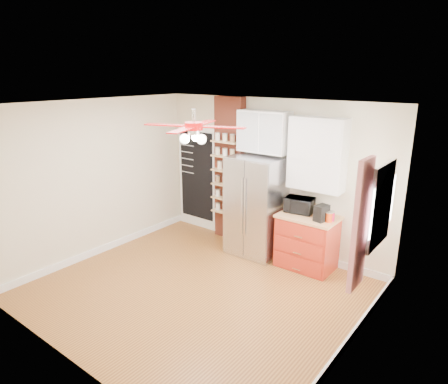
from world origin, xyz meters
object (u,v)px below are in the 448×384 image
Objects in this scene: coffee_maker at (322,213)px; pantry_jar_oats at (220,165)px; red_cabinet at (307,241)px; ceiling_fan at (194,127)px; fridge at (256,206)px; canister_left at (329,217)px; toaster_oven at (299,205)px.

pantry_jar_oats is at bearing -173.34° from coffee_maker.
ceiling_fan is (-0.92, -1.68, 1.97)m from red_cabinet.
red_cabinet is 2.16m from pantry_jar_oats.
fridge is 11.80× the size of canister_left.
ceiling_fan is 2.28m from pantry_jar_oats.
canister_left is 1.04× the size of pantry_jar_oats.
fridge is at bearing 179.21° from canister_left.
coffee_maker is (1.18, 1.59, -1.40)m from ceiling_fan.
canister_left is at bearing -4.93° from pantry_jar_oats.
toaster_oven is at bearing 163.62° from red_cabinet.
red_cabinet is at bearing 169.52° from canister_left.
pantry_jar_oats reaches higher than canister_left.
red_cabinet is 0.61m from toaster_oven.
toaster_oven is at bearing 8.00° from fridge.
fridge is 1.34m from canister_left.
red_cabinet is at bearing -25.61° from toaster_oven.
pantry_jar_oats is at bearing 118.75° from ceiling_fan.
toaster_oven is 1.77m from pantry_jar_oats.
fridge is at bearing 178.76° from toaster_oven.
fridge is 6.90× the size of coffee_maker.
toaster_oven is at bearing 167.43° from canister_left.
red_cabinet is 2.08× the size of toaster_oven.
canister_left is at bearing 51.32° from ceiling_fan.
fridge is 1.06m from red_cabinet.
red_cabinet is at bearing 172.52° from coffee_maker.
canister_left reaches higher than red_cabinet.
pantry_jar_oats is at bearing 176.16° from red_cabinet.
pantry_jar_oats is (-0.99, 1.81, -0.98)m from ceiling_fan.
fridge is 1.25× the size of ceiling_fan.
fridge is at bearing -169.52° from coffee_maker.
ceiling_fan is at bearing -61.25° from pantry_jar_oats.
coffee_maker is at bearing -2.01° from fridge.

